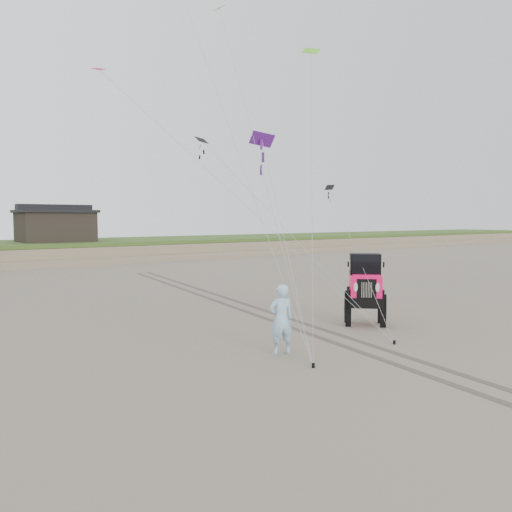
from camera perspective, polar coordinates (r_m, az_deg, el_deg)
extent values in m
plane|color=#6B6054|center=(14.81, 9.41, -10.66)|extent=(160.00, 160.00, 0.00)
cube|color=#7A6B54|center=(49.10, -24.43, 0.29)|extent=(160.00, 12.00, 1.40)
cube|color=#2D4719|center=(49.06, -24.46, 1.28)|extent=(160.00, 12.00, 0.35)
cube|color=#7A6B54|center=(42.82, -22.56, -0.79)|extent=(160.00, 3.50, 0.50)
cube|color=black|center=(48.50, -21.95, 3.07)|extent=(6.00, 5.00, 2.60)
cube|color=black|center=(48.50, -22.00, 4.75)|extent=(6.40, 5.40, 0.25)
cube|color=black|center=(48.51, -22.01, 5.19)|extent=(6.40, 1.20, 0.50)
imported|color=#87ABD1|center=(14.12, 2.89, -7.23)|extent=(0.83, 0.68, 1.98)
cube|color=#551783|center=(24.29, 0.69, 13.20)|extent=(1.12, 0.84, 0.71)
cube|color=orange|center=(28.50, -4.21, 26.43)|extent=(0.39, 0.61, 0.21)
cube|color=black|center=(19.59, -6.24, 13.03)|extent=(0.56, 0.41, 0.25)
cube|color=black|center=(21.63, 8.41, 7.77)|extent=(0.22, 0.42, 0.23)
cube|color=#61C623|center=(24.31, 6.29, 22.29)|extent=(0.69, 0.75, 0.48)
cube|color=#C11843|center=(21.61, -17.57, 19.71)|extent=(0.51, 0.53, 0.22)
cylinder|color=black|center=(13.13, 6.56, -12.32)|extent=(0.08, 0.08, 0.12)
cylinder|color=black|center=(15.92, 15.53, -9.48)|extent=(0.08, 0.08, 0.12)
cube|color=#4C443D|center=(21.85, -2.93, -5.73)|extent=(4.42, 29.74, 0.01)
cube|color=#4C443D|center=(22.30, -1.21, -5.52)|extent=(4.42, 29.74, 0.01)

